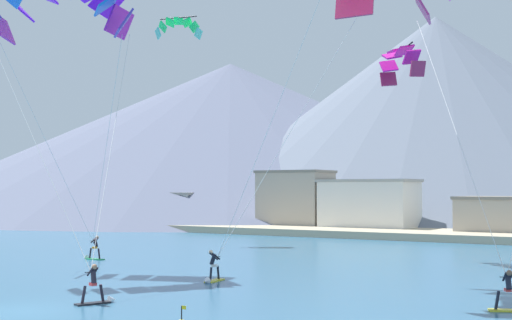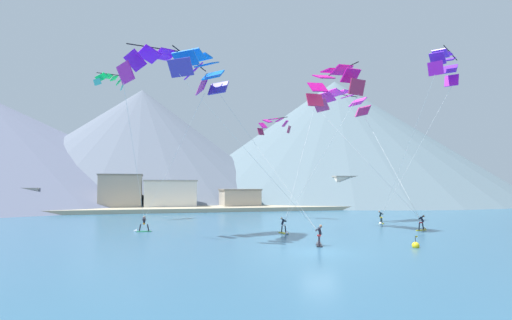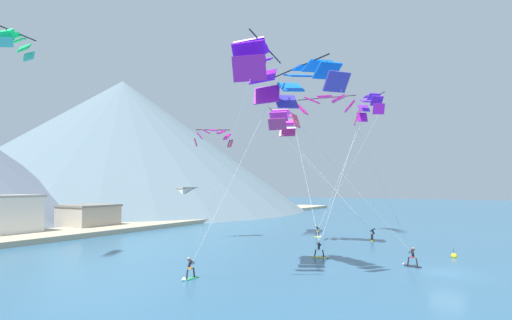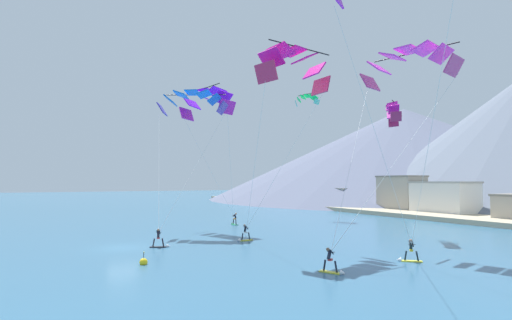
{
  "view_description": "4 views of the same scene",
  "coord_description": "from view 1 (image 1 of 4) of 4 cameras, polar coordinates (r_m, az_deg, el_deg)",
  "views": [
    {
      "loc": [
        22.35,
        -18.47,
        4.68
      ],
      "look_at": [
        0.26,
        16.82,
        6.4
      ],
      "focal_mm": 50.0,
      "sensor_mm": 36.0,
      "label": 1
    },
    {
      "loc": [
        -11.59,
        -26.23,
        4.67
      ],
      "look_at": [
        -0.05,
        17.11,
        7.56
      ],
      "focal_mm": 28.0,
      "sensor_mm": 36.0,
      "label": 2
    },
    {
      "loc": [
        -35.62,
        -3.35,
        6.88
      ],
      "look_at": [
        -1.54,
        16.81,
        9.52
      ],
      "focal_mm": 28.0,
      "sensor_mm": 36.0,
      "label": 3
    },
    {
      "loc": [
        36.38,
        -6.1,
        5.79
      ],
      "look_at": [
        -2.08,
        14.18,
        8.1
      ],
      "focal_mm": 28.0,
      "sensor_mm": 36.0,
      "label": 4
    }
  ],
  "objects": [
    {
      "name": "mountain_peak_west_ridge",
      "position": [
        120.65,
        14.25,
        3.37
      ],
      "size": [
        89.08,
        89.08,
        33.19
      ],
      "color": "slate",
      "rests_on": "ground"
    },
    {
      "name": "shore_building_promenade_mid",
      "position": [
        81.21,
        3.19,
        -3.25
      ],
      "size": [
        7.91,
        5.48,
        6.83
      ],
      "color": "#A89E8E",
      "rests_on": "ground"
    },
    {
      "name": "shore_building_harbour_front",
      "position": [
        89.84,
        -5.91,
        -3.96
      ],
      "size": [
        5.52,
        5.26,
        4.3
      ],
      "color": "silver",
      "rests_on": "ground"
    },
    {
      "name": "parafoil_kite_mid_center",
      "position": [
        45.8,
        -15.25,
        11.93
      ],
      "size": [
        8.56,
        7.12,
        16.05
      ],
      "color": "#B120AA"
    },
    {
      "name": "shoreline_strip",
      "position": [
        70.72,
        13.63,
        -5.81
      ],
      "size": [
        180.0,
        10.0,
        0.7
      ],
      "primitive_type": "cube",
      "color": "tan",
      "rests_on": "ground"
    },
    {
      "name": "shore_building_old_town",
      "position": [
        77.17,
        9.06,
        -3.67
      ],
      "size": [
        10.04,
        5.96,
        5.75
      ],
      "color": "silver",
      "rests_on": "ground"
    },
    {
      "name": "kitesurfer_near_lead",
      "position": [
        30.33,
        -12.53,
        -10.24
      ],
      "size": [
        1.0,
        1.77,
        1.72
      ],
      "color": "black",
      "rests_on": "ground"
    },
    {
      "name": "shore_building_quay_east",
      "position": [
        72.66,
        18.98,
        -4.34
      ],
      "size": [
        7.57,
        7.07,
        4.01
      ],
      "color": "#A89E8E",
      "rests_on": "ground"
    },
    {
      "name": "ground_plane",
      "position": [
        29.37,
        -18.53,
        -11.41
      ],
      "size": [
        400.0,
        400.0,
        0.0
      ],
      "primitive_type": "plane",
      "color": "#2D5B7A"
    },
    {
      "name": "kitesurfer_far_left",
      "position": [
        36.57,
        -3.55,
        -8.99
      ],
      "size": [
        0.63,
        1.78,
        1.66
      ],
      "color": "yellow",
      "rests_on": "ground"
    },
    {
      "name": "kitesurfer_mid_center",
      "position": [
        49.26,
        -12.95,
        -7.22
      ],
      "size": [
        1.74,
        0.58,
        1.66
      ],
      "color": "#33B266",
      "rests_on": "ground"
    },
    {
      "name": "parafoil_kite_distant_low_drift",
      "position": [
        65.56,
        -6.22,
        10.59
      ],
      "size": [
        3.94,
        3.08,
        1.95
      ],
      "color": "#45C6BC"
    },
    {
      "name": "mountain_peak_central_summit",
      "position": [
        142.22,
        -2.06,
        1.77
      ],
      "size": [
        128.85,
        128.85,
        29.87
      ],
      "color": "slate",
      "rests_on": "ground"
    },
    {
      "name": "parafoil_kite_distant_high_outer",
      "position": [
        49.5,
        11.44,
        7.8
      ],
      "size": [
        4.26,
        4.15,
        2.33
      ],
      "color": "#992452"
    }
  ]
}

